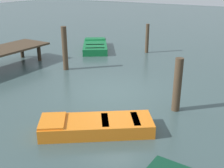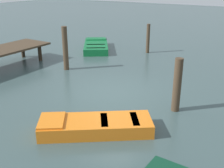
{
  "view_description": "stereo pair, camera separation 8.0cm",
  "coord_description": "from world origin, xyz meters",
  "px_view_note": "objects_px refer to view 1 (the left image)",
  "views": [
    {
      "loc": [
        -8.87,
        -5.34,
        4.32
      ],
      "look_at": [
        0.0,
        0.0,
        0.35
      ],
      "focal_mm": 44.53,
      "sensor_mm": 36.0,
      "label": 1
    },
    {
      "loc": [
        -8.83,
        -5.41,
        4.32
      ],
      "look_at": [
        0.0,
        0.0,
        0.35
      ],
      "focal_mm": 44.53,
      "sensor_mm": 36.0,
      "label": 2
    }
  ],
  "objects_px": {
    "rowboat_orange": "(96,125)",
    "rowboat_green": "(95,46)",
    "mooring_piling_mid_left": "(147,38)",
    "mooring_piling_near_left": "(65,48)",
    "mooring_piling_far_right": "(177,85)"
  },
  "relations": [
    {
      "from": "rowboat_orange",
      "to": "rowboat_green",
      "type": "xyz_separation_m",
      "value": [
        8.45,
        5.79,
        -0.0
      ]
    },
    {
      "from": "rowboat_green",
      "to": "mooring_piling_mid_left",
      "type": "xyz_separation_m",
      "value": [
        0.99,
        -3.16,
        0.66
      ]
    },
    {
      "from": "mooring_piling_near_left",
      "to": "mooring_piling_far_right",
      "type": "bearing_deg",
      "value": -104.39
    },
    {
      "from": "mooring_piling_near_left",
      "to": "rowboat_green",
      "type": "bearing_deg",
      "value": 14.51
    },
    {
      "from": "mooring_piling_mid_left",
      "to": "mooring_piling_far_right",
      "type": "distance_m",
      "value": 7.97
    },
    {
      "from": "mooring_piling_mid_left",
      "to": "mooring_piling_far_right",
      "type": "xyz_separation_m",
      "value": [
        -6.79,
        -4.18,
        0.06
      ]
    },
    {
      "from": "rowboat_orange",
      "to": "rowboat_green",
      "type": "height_order",
      "value": "same"
    },
    {
      "from": "mooring_piling_far_right",
      "to": "rowboat_green",
      "type": "bearing_deg",
      "value": 51.67
    },
    {
      "from": "mooring_piling_mid_left",
      "to": "rowboat_orange",
      "type": "bearing_deg",
      "value": -164.44
    },
    {
      "from": "mooring_piling_near_left",
      "to": "mooring_piling_mid_left",
      "type": "distance_m",
      "value": 5.59
    },
    {
      "from": "mooring_piling_near_left",
      "to": "mooring_piling_far_right",
      "type": "distance_m",
      "value": 6.45
    },
    {
      "from": "mooring_piling_mid_left",
      "to": "mooring_piling_far_right",
      "type": "relative_size",
      "value": 0.94
    },
    {
      "from": "rowboat_green",
      "to": "mooring_piling_near_left",
      "type": "relative_size",
      "value": 1.67
    },
    {
      "from": "mooring_piling_near_left",
      "to": "mooring_piling_far_right",
      "type": "height_order",
      "value": "mooring_piling_near_left"
    },
    {
      "from": "mooring_piling_near_left",
      "to": "mooring_piling_mid_left",
      "type": "relative_size",
      "value": 1.23
    }
  ]
}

